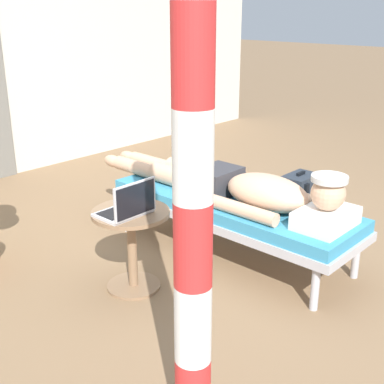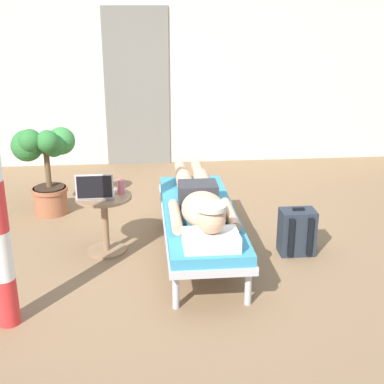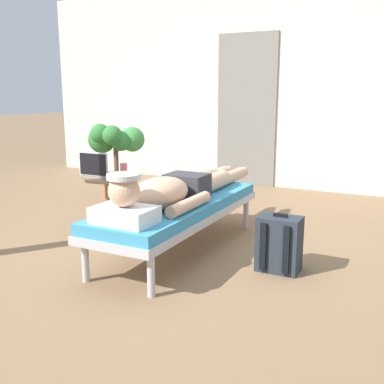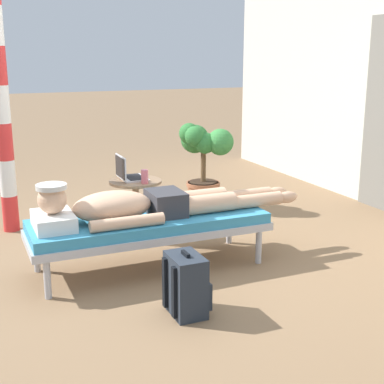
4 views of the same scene
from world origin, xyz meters
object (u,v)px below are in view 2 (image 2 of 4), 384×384
object	(u,v)px
person_reclining	(201,201)
backpack	(297,232)
potted_plant	(45,160)
laptop	(95,191)
drink_glass	(121,187)
side_table	(105,214)
lounge_chair	(200,218)

from	to	relation	value
person_reclining	backpack	xyz separation A→B (m)	(0.84, 0.02, -0.32)
person_reclining	potted_plant	size ratio (longest dim) A/B	2.36
laptop	drink_glass	world-z (taller)	laptop
side_table	drink_glass	world-z (taller)	drink_glass
lounge_chair	potted_plant	xyz separation A→B (m)	(-1.45, 1.12, 0.23)
backpack	potted_plant	xyz separation A→B (m)	(-2.29, 1.16, 0.38)
potted_plant	drink_glass	bearing A→B (deg)	-49.71
laptop	drink_glass	size ratio (longest dim) A/B	2.50
potted_plant	person_reclining	bearing A→B (deg)	-39.13
laptop	drink_glass	distance (m)	0.23
side_table	lounge_chair	bearing A→B (deg)	-10.21
lounge_chair	drink_glass	distance (m)	0.73
person_reclining	side_table	size ratio (longest dim) A/B	4.15
side_table	laptop	world-z (taller)	laptop
side_table	backpack	size ratio (longest dim) A/B	1.23
person_reclining	laptop	bearing A→B (deg)	169.92
lounge_chair	side_table	xyz separation A→B (m)	(-0.81, 0.15, 0.01)
side_table	drink_glass	size ratio (longest dim) A/B	4.22
person_reclining	drink_glass	world-z (taller)	person_reclining
lounge_chair	person_reclining	size ratio (longest dim) A/B	0.86
person_reclining	lounge_chair	bearing A→B (deg)	90.00
person_reclining	potted_plant	world-z (taller)	potted_plant
laptop	backpack	size ratio (longest dim) A/B	0.73
side_table	backpack	bearing A→B (deg)	-6.43
drink_glass	backpack	distance (m)	1.57
side_table	potted_plant	xyz separation A→B (m)	(-0.64, 0.97, 0.22)
potted_plant	laptop	bearing A→B (deg)	-60.48
backpack	potted_plant	distance (m)	2.60
lounge_chair	backpack	bearing A→B (deg)	-2.75
backpack	person_reclining	bearing A→B (deg)	-178.67
lounge_chair	drink_glass	bearing A→B (deg)	164.17
laptop	drink_glass	bearing A→B (deg)	23.78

